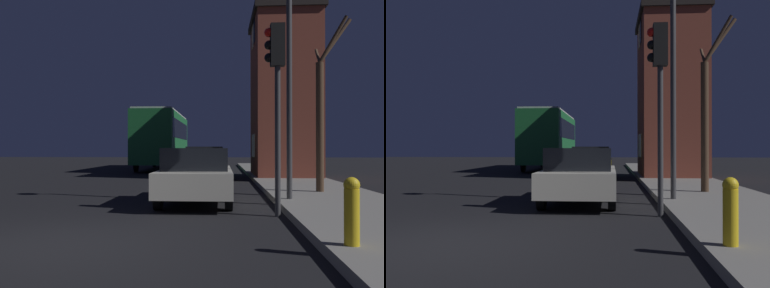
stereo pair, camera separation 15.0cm
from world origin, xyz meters
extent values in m
plane|color=black|center=(0.00, 0.00, 0.00)|extent=(120.00, 120.00, 0.00)
cube|color=brown|center=(5.40, 14.43, 3.85)|extent=(2.84, 4.56, 7.37)
cube|color=black|center=(5.40, 14.43, 7.69)|extent=(3.08, 4.80, 0.30)
cube|color=#F2D172|center=(3.96, 13.93, 1.57)|extent=(0.03, 0.70, 1.10)
cube|color=#F2D172|center=(3.96, 14.93, 1.57)|extent=(0.03, 0.70, 1.10)
cube|color=black|center=(3.96, 13.93, 6.94)|extent=(0.03, 0.70, 1.10)
cube|color=#F2D172|center=(3.96, 14.93, 6.94)|extent=(0.03, 0.70, 1.10)
cylinder|color=#38383A|center=(4.14, 4.70, 3.22)|extent=(0.14, 0.14, 6.10)
cylinder|color=#38383A|center=(3.60, 2.88, 1.60)|extent=(0.12, 0.12, 3.20)
cube|color=black|center=(3.60, 2.88, 3.65)|extent=(0.30, 0.24, 0.90)
sphere|color=red|center=(3.42, 2.88, 3.92)|extent=(0.20, 0.20, 0.20)
sphere|color=black|center=(3.42, 2.88, 3.65)|extent=(0.20, 0.20, 0.20)
sphere|color=black|center=(3.42, 2.88, 3.38)|extent=(0.20, 0.20, 0.20)
cylinder|color=#473323|center=(5.33, 6.59, 2.08)|extent=(0.23, 0.23, 3.83)
cylinder|color=#473323|center=(5.80, 6.70, 4.66)|extent=(1.06, 0.35, 1.40)
cylinder|color=#473323|center=(5.69, 6.48, 4.65)|extent=(0.84, 0.34, 1.36)
cylinder|color=#473323|center=(5.37, 7.02, 4.28)|extent=(0.17, 0.91, 0.64)
cube|color=#1E6B33|center=(-1.56, 22.70, 2.08)|extent=(2.47, 10.87, 3.20)
cube|color=black|center=(-1.56, 22.70, 2.66)|extent=(2.49, 10.00, 1.15)
cube|color=#B2B2B2|center=(-1.56, 22.70, 3.74)|extent=(2.35, 10.33, 0.12)
cylinder|color=black|center=(-0.42, 26.23, 0.48)|extent=(0.18, 0.96, 0.96)
cylinder|color=black|center=(-2.71, 26.23, 0.48)|extent=(0.18, 0.96, 0.96)
cylinder|color=black|center=(-0.42, 19.17, 0.48)|extent=(0.18, 0.96, 0.96)
cylinder|color=black|center=(-2.71, 19.17, 0.48)|extent=(0.18, 0.96, 0.96)
cube|color=beige|center=(1.76, 5.09, 0.60)|extent=(1.83, 4.44, 0.59)
cube|color=black|center=(1.76, 4.87, 1.18)|extent=(1.61, 2.31, 0.55)
cylinder|color=black|center=(2.58, 6.53, 0.31)|extent=(0.18, 0.62, 0.62)
cylinder|color=black|center=(0.93, 6.53, 0.31)|extent=(0.18, 0.62, 0.62)
cylinder|color=black|center=(2.58, 3.64, 0.31)|extent=(0.18, 0.62, 0.62)
cylinder|color=black|center=(0.93, 3.64, 0.31)|extent=(0.18, 0.62, 0.62)
cube|color=olive|center=(1.64, 13.98, 0.62)|extent=(1.89, 3.95, 0.61)
cube|color=black|center=(1.64, 13.78, 1.22)|extent=(1.66, 2.05, 0.59)
cylinder|color=black|center=(2.50, 15.26, 0.31)|extent=(0.18, 0.63, 0.63)
cylinder|color=black|center=(0.79, 15.26, 0.31)|extent=(0.18, 0.63, 0.63)
cylinder|color=black|center=(2.50, 12.70, 0.31)|extent=(0.18, 0.63, 0.63)
cylinder|color=black|center=(0.79, 12.70, 0.31)|extent=(0.18, 0.63, 0.63)
cylinder|color=gold|center=(4.13, -0.50, 0.54)|extent=(0.20, 0.20, 0.75)
sphere|color=gold|center=(4.13, -0.50, 0.97)|extent=(0.21, 0.21, 0.21)
camera|label=1|loc=(2.40, -6.30, 1.46)|focal=40.00mm
camera|label=2|loc=(2.55, -6.28, 1.46)|focal=40.00mm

